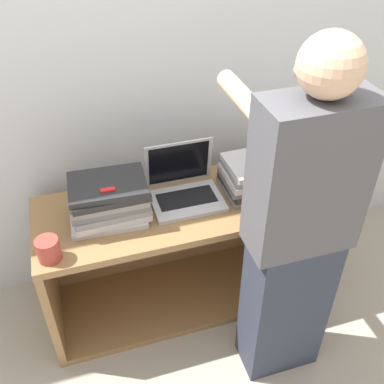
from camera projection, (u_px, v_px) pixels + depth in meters
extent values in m
plane|color=#9E9384|center=(202.00, 330.00, 2.30)|extent=(12.00, 12.00, 0.00)
cube|color=silver|center=(163.00, 60.00, 2.04)|extent=(8.00, 0.05, 2.40)
cube|color=olive|center=(187.00, 206.00, 2.12)|extent=(1.42, 0.52, 0.04)
cube|color=olive|center=(188.00, 290.00, 2.49)|extent=(1.42, 0.52, 0.04)
cube|color=olive|center=(49.00, 282.00, 2.14)|extent=(0.04, 0.52, 0.57)
cube|color=olive|center=(308.00, 225.00, 2.46)|extent=(0.04, 0.52, 0.57)
cube|color=olive|center=(175.00, 222.00, 2.48)|extent=(1.35, 0.04, 0.57)
cube|color=#B7B7BC|center=(187.00, 201.00, 2.10)|extent=(0.33, 0.24, 0.02)
cube|color=black|center=(186.00, 198.00, 2.10)|extent=(0.27, 0.13, 0.00)
cube|color=#B7B7BC|center=(179.00, 163.00, 2.13)|extent=(0.33, 0.04, 0.24)
cube|color=black|center=(179.00, 163.00, 2.12)|extent=(0.29, 0.03, 0.21)
cube|color=#B7B7BC|center=(108.00, 215.00, 2.01)|extent=(0.34, 0.26, 0.03)
cube|color=#B7B7BC|center=(110.00, 210.00, 2.00)|extent=(0.34, 0.25, 0.03)
cube|color=gray|center=(110.00, 205.00, 1.98)|extent=(0.34, 0.25, 0.03)
cube|color=slate|center=(108.00, 200.00, 1.97)|extent=(0.33, 0.24, 0.03)
cube|color=gray|center=(108.00, 195.00, 1.95)|extent=(0.33, 0.25, 0.03)
cube|color=#232326|center=(109.00, 190.00, 1.93)|extent=(0.33, 0.24, 0.03)
cube|color=#232326|center=(107.00, 185.00, 1.91)|extent=(0.34, 0.26, 0.03)
cube|color=gray|center=(256.00, 186.00, 2.19)|extent=(0.33, 0.24, 0.03)
cube|color=#232326|center=(258.00, 182.00, 2.17)|extent=(0.34, 0.25, 0.03)
cube|color=slate|center=(258.00, 178.00, 2.15)|extent=(0.34, 0.25, 0.03)
cube|color=#B7B7BC|center=(259.00, 173.00, 2.13)|extent=(0.33, 0.24, 0.03)
cube|color=gray|center=(261.00, 167.00, 2.12)|extent=(0.34, 0.25, 0.03)
cube|color=#B7B7BC|center=(262.00, 162.00, 2.10)|extent=(0.34, 0.25, 0.03)
cube|color=#2D3342|center=(284.00, 303.00, 1.97)|extent=(0.34, 0.20, 0.76)
cube|color=#4C4C51|center=(309.00, 178.00, 1.55)|extent=(0.40, 0.20, 0.60)
sphere|color=#DBAD89|center=(331.00, 65.00, 1.31)|extent=(0.21, 0.21, 0.21)
cylinder|color=#DBAD89|center=(242.00, 96.00, 1.58)|extent=(0.07, 0.32, 0.07)
cylinder|color=#DBAD89|center=(322.00, 85.00, 1.66)|extent=(0.07, 0.32, 0.07)
cylinder|color=#9E382D|center=(48.00, 250.00, 1.79)|extent=(0.09, 0.09, 0.10)
cube|color=red|center=(108.00, 190.00, 1.85)|extent=(0.06, 0.02, 0.01)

